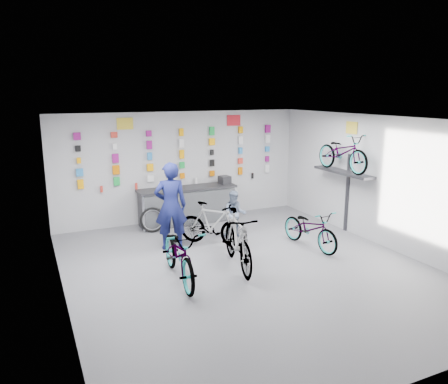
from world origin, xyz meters
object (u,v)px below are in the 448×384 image
counter (188,206)px  bike_center (238,240)px  customer (235,214)px  clerk (171,206)px  bike_service (213,224)px  bike_right (310,228)px  bike_left (179,254)px

counter → bike_center: bike_center is taller
customer → clerk: bearing=-151.1°
bike_service → customer: bearing=-18.9°
bike_right → bike_center: bearing=-176.4°
customer → bike_left: bearing=-113.3°
counter → bike_service: (-0.08, -1.92, 0.03)m
bike_left → bike_center: size_ratio=1.04×
counter → bike_left: (-1.44, -3.47, 0.05)m
bike_right → customer: (-1.25, 1.40, 0.13)m
bike_left → bike_right: bearing=12.5°
bike_service → clerk: bearing=125.3°
counter → customer: bearing=-68.1°
bike_center → clerk: clerk is taller
customer → bike_center: bearing=-89.5°
clerk → customer: bearing=-163.3°
bike_left → customer: 2.80m
counter → bike_left: bike_left is taller
bike_left → clerk: 1.85m
bike_center → customer: bearing=76.8°
bike_left → bike_right: 3.36m
bike_center → clerk: size_ratio=0.98×
counter → clerk: size_ratio=1.35×
bike_center → bike_left: bearing=-164.9°
bike_center → bike_right: 2.09m
clerk → counter: bearing=-108.1°
bike_service → clerk: clerk is taller
bike_right → bike_left: bearing=-178.9°
bike_right → clerk: clerk is taller
bike_left → bike_service: (1.36, 1.54, -0.02)m
bike_service → bike_center: bearing=-135.6°
counter → clerk: (-1.03, -1.72, 0.52)m
bike_center → customer: 1.95m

